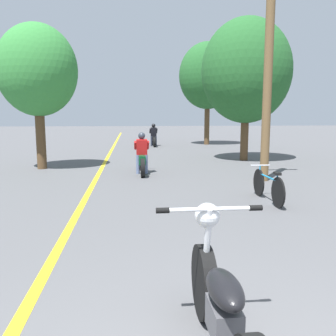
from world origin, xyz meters
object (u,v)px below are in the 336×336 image
(utility_pole, at_px, (268,73))
(bicycle_parked, at_px, (268,186))
(motorcycle_foreground, at_px, (222,309))
(roadside_tree_right_near, at_px, (246,71))
(motorcycle_rider_far, at_px, (154,138))
(roadside_tree_left, at_px, (37,71))
(roadside_tree_right_far, at_px, (208,76))
(motorcycle_rider_lead, at_px, (142,158))

(utility_pole, height_order, bicycle_parked, utility_pole)
(utility_pole, relative_size, motorcycle_foreground, 2.80)
(roadside_tree_right_near, bearing_deg, motorcycle_rider_far, 114.63)
(motorcycle_rider_far, bearing_deg, roadside_tree_left, -117.07)
(roadside_tree_right_far, relative_size, motorcycle_rider_far, 3.26)
(motorcycle_foreground, distance_m, motorcycle_rider_lead, 8.89)
(roadside_tree_right_far, bearing_deg, motorcycle_rider_lead, -112.13)
(roadside_tree_right_far, xyz_separation_m, motorcycle_foreground, (-4.15, -19.83, -3.81))
(roadside_tree_left, height_order, motorcycle_foreground, roadside_tree_left)
(roadside_tree_right_far, bearing_deg, motorcycle_foreground, -101.81)
(motorcycle_rider_far, bearing_deg, roadside_tree_right_far, 13.99)
(roadside_tree_right_far, distance_m, motorcycle_rider_lead, 12.40)
(roadside_tree_left, xyz_separation_m, motorcycle_rider_lead, (3.43, -1.39, -2.81))
(roadside_tree_right_far, xyz_separation_m, motorcycle_rider_lead, (-4.45, -10.95, -3.75))
(roadside_tree_left, height_order, motorcycle_rider_lead, roadside_tree_left)
(roadside_tree_right_near, relative_size, bicycle_parked, 3.31)
(utility_pole, height_order, motorcycle_rider_lead, utility_pole)
(roadside_tree_left, height_order, motorcycle_rider_far, roadside_tree_left)
(bicycle_parked, bearing_deg, motorcycle_rider_far, 96.28)
(roadside_tree_right_near, xyz_separation_m, motorcycle_rider_far, (-3.28, 7.15, -3.07))
(utility_pole, relative_size, motorcycle_rider_far, 2.98)
(motorcycle_foreground, xyz_separation_m, motorcycle_rider_far, (0.72, 18.98, 0.07))
(roadside_tree_left, bearing_deg, motorcycle_foreground, -70.02)
(roadside_tree_left, bearing_deg, motorcycle_rider_far, 62.93)
(roadside_tree_right_near, relative_size, motorcycle_foreground, 2.75)
(motorcycle_rider_far, bearing_deg, utility_pole, -78.44)
(utility_pole, xyz_separation_m, roadside_tree_right_far, (1.04, 12.56, 1.27))
(motorcycle_rider_lead, bearing_deg, roadside_tree_left, 157.99)
(roadside_tree_left, bearing_deg, motorcycle_rider_lead, -22.01)
(utility_pole, distance_m, roadside_tree_right_far, 12.67)
(roadside_tree_right_near, distance_m, bicycle_parked, 7.88)
(roadside_tree_right_far, bearing_deg, roadside_tree_right_near, -91.10)
(utility_pole, bearing_deg, roadside_tree_right_near, 79.04)
(utility_pole, bearing_deg, motorcycle_foreground, -113.17)
(roadside_tree_left, xyz_separation_m, motorcycle_foreground, (3.73, -10.27, -2.87))
(motorcycle_foreground, height_order, motorcycle_rider_lead, motorcycle_rider_lead)
(roadside_tree_right_far, bearing_deg, motorcycle_rider_far, -166.01)
(roadside_tree_right_far, bearing_deg, roadside_tree_left, -129.49)
(motorcycle_foreground, distance_m, bicycle_parked, 5.36)
(motorcycle_rider_far, bearing_deg, motorcycle_foreground, -92.16)
(roadside_tree_right_near, bearing_deg, roadside_tree_right_far, 88.90)
(utility_pole, height_order, motorcycle_foreground, utility_pole)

